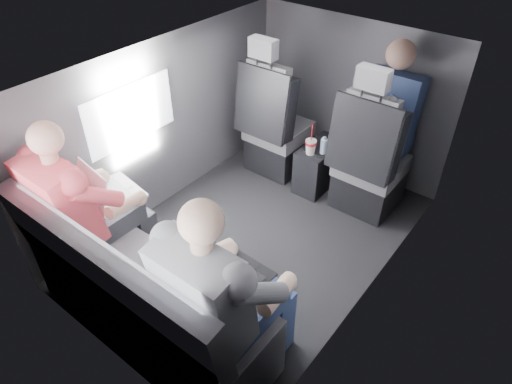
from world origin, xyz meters
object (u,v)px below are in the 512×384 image
Objects in this scene: laptop_black at (238,273)px; passenger_rear_left at (85,207)px; water_bottle at (324,146)px; soda_cup at (311,146)px; front_seat_left at (275,131)px; passenger_rear_right at (224,295)px; front_seat_right at (368,167)px; laptop_white at (108,190)px; rear_bench at (144,299)px; center_console at (319,166)px; passenger_front_right at (389,113)px.

laptop_black is 1.08m from passenger_rear_left.
soda_cup is at bearing -143.99° from water_bottle.
front_seat_left is 2.08m from passenger_rear_right.
front_seat_right reaches higher than laptop_white.
rear_bench is 1.26× the size of passenger_rear_left.
center_console is 0.38× the size of passenger_rear_left.
soda_cup is (0.44, -0.12, 0.07)m from front_seat_left.
passenger_rear_right is at bearing -71.71° from soda_cup.
water_bottle is (0.08, 0.06, 0.00)m from soda_cup.
front_seat_right is 1.94m from laptop_white.
laptop_black reaches higher than water_bottle.
passenger_front_right is (0.44, 0.22, 0.56)m from center_console.
rear_bench is 1.85m from water_bottle.
passenger_front_right reaches higher than center_console.
water_bottle is 0.12× the size of passenger_rear_left.
passenger_rear_left is 1.12m from passenger_rear_right.
passenger_front_right is at bearing 93.00° from passenger_rear_right.
passenger_front_right reaches higher than soda_cup.
front_seat_right reaches higher than rear_bench.
rear_bench is (-0.00, -1.94, 0.11)m from center_console.
laptop_white is 1.18m from passenger_rear_right.
laptop_black is (0.50, -1.52, 0.16)m from soda_cup.
front_seat_right reaches higher than water_bottle.
front_seat_right is at bearing 14.45° from soda_cup.
front_seat_left reaches higher than center_console.
water_bottle reaches higher than center_console.
passenger_rear_right is (0.55, 0.09, 0.35)m from rear_bench.
center_console is at bearing 69.53° from laptop_white.
laptop_white reaches higher than water_bottle.
water_bottle is 0.39× the size of laptop_white.
laptop_black is at bearing 28.59° from rear_bench.
passenger_rear_right reaches higher than laptop_black.
front_seat_left is 1.00m from passenger_front_right.
passenger_rear_right is 1.44× the size of passenger_front_right.
passenger_front_right is (-0.11, 2.07, 0.10)m from passenger_rear_right.
front_seat_right is at bearing 91.48° from laptop_black.
soda_cup is (-0.01, 1.78, 0.16)m from rear_bench.
passenger_rear_right is at bearing -9.75° from laptop_white.
laptop_black is (0.94, -1.63, 0.23)m from front_seat_left.
front_seat_left is at bearing 86.18° from passenger_rear_left.
front_seat_left is 2.64× the size of center_console.
passenger_rear_left is (0.04, -0.20, 0.01)m from laptop_white.
front_seat_right is at bearing 8.72° from water_bottle.
front_seat_left is 0.53m from water_bottle.
laptop_white is 0.31× the size of passenger_rear_right.
passenger_rear_left is at bearing -170.71° from laptop_black.
center_console is at bearing -153.72° from passenger_front_right.
water_bottle is at bearing 87.68° from rear_bench.
front_seat_right is 0.48m from soda_cup.
passenger_rear_left is at bearing -110.25° from water_bottle.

